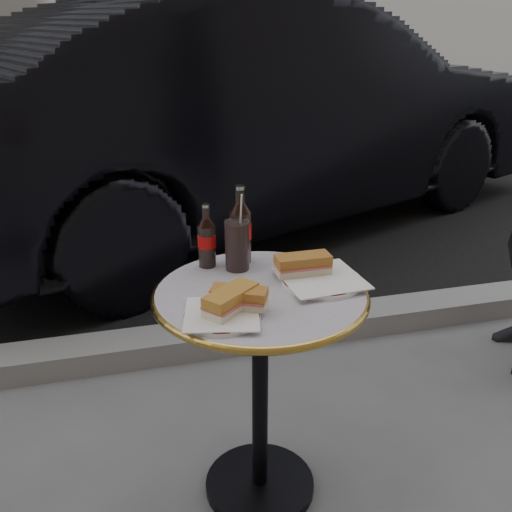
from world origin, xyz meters
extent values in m
plane|color=slate|center=(0.00, 0.00, 0.00)|extent=(80.00, 80.00, 0.00)
cube|color=black|center=(0.00, 5.00, 0.00)|extent=(40.00, 8.00, 0.00)
cube|color=gray|center=(0.00, 0.90, 0.05)|extent=(40.00, 0.20, 0.12)
cylinder|color=white|center=(-0.14, -0.13, 0.74)|extent=(0.26, 0.26, 0.01)
cylinder|color=white|center=(0.19, 0.01, 0.74)|extent=(0.26, 0.26, 0.01)
cube|color=#B67A2E|center=(-0.11, -0.12, 0.77)|extent=(0.17, 0.16, 0.06)
cube|color=#AC682B|center=(-0.09, -0.10, 0.77)|extent=(0.16, 0.13, 0.05)
cube|color=#A7692A|center=(0.14, 0.05, 0.77)|extent=(0.16, 0.08, 0.06)
cylinder|color=black|center=(-0.03, 0.17, 0.81)|extent=(0.09, 0.09, 0.16)
imported|color=black|center=(0.70, 2.66, 0.81)|extent=(3.49, 5.18, 1.61)
camera|label=1|loc=(-0.38, -1.41, 1.45)|focal=40.00mm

